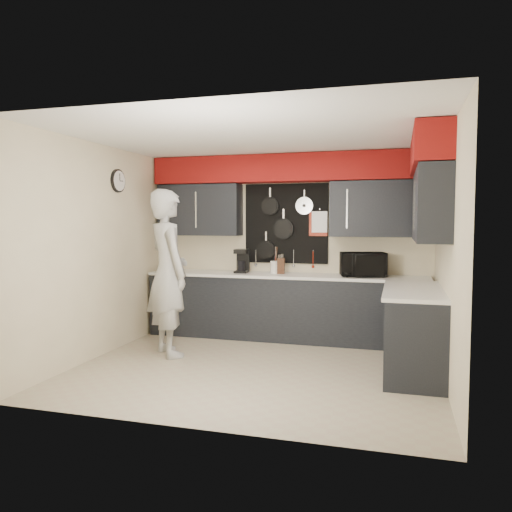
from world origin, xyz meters
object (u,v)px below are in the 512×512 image
(person, at_px, (168,273))
(utensil_crock, at_px, (275,267))
(microwave, at_px, (363,264))
(coffee_maker, at_px, (242,260))
(knife_block, at_px, (281,266))

(person, bearing_deg, utensil_crock, -85.61)
(person, bearing_deg, microwave, -108.18)
(utensil_crock, height_order, person, person)
(coffee_maker, bearing_deg, utensil_crock, -0.69)
(microwave, distance_m, coffee_maker, 1.71)
(microwave, relative_size, person, 0.28)
(knife_block, bearing_deg, coffee_maker, 171.85)
(microwave, xyz_separation_m, utensil_crock, (-1.23, 0.07, -0.07))
(coffee_maker, xyz_separation_m, person, (-0.57, -1.24, -0.07))
(microwave, xyz_separation_m, knife_block, (-1.13, 0.02, -0.05))
(knife_block, height_order, utensil_crock, knife_block)
(coffee_maker, distance_m, person, 1.37)
(utensil_crock, distance_m, coffee_maker, 0.49)
(microwave, distance_m, utensil_crock, 1.23)
(utensil_crock, xyz_separation_m, coffee_maker, (-0.48, -0.03, 0.09))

